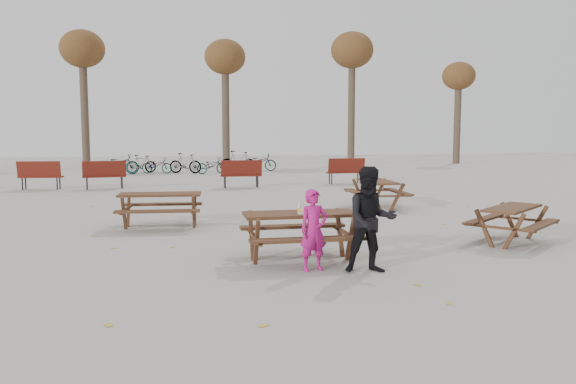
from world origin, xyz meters
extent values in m
plane|color=gray|center=(0.00, 0.00, 0.00)|extent=(80.00, 80.00, 0.00)
cube|color=#3B2615|center=(0.00, 0.00, 0.75)|extent=(1.80, 0.70, 0.05)
cube|color=#3B2615|center=(0.00, -0.60, 0.45)|extent=(1.80, 0.25, 0.05)
cube|color=#3B2615|center=(0.00, 0.60, 0.45)|extent=(1.80, 0.25, 0.05)
cylinder|color=#3B2615|center=(-0.75, -0.30, 0.36)|extent=(0.08, 0.08, 0.73)
cylinder|color=#3B2615|center=(-0.75, 0.30, 0.36)|extent=(0.08, 0.08, 0.73)
cylinder|color=#3B2615|center=(0.75, -0.30, 0.36)|extent=(0.08, 0.08, 0.73)
cylinder|color=#3B2615|center=(0.75, 0.30, 0.36)|extent=(0.08, 0.08, 0.73)
cube|color=white|center=(0.02, -0.16, 0.79)|extent=(0.18, 0.11, 0.03)
ellipsoid|color=tan|center=(0.02, -0.16, 0.83)|extent=(0.14, 0.06, 0.05)
cylinder|color=silver|center=(-0.04, -0.12, 0.85)|extent=(0.06, 0.06, 0.15)
cylinder|color=orange|center=(-0.04, -0.12, 0.83)|extent=(0.07, 0.07, 0.05)
cylinder|color=white|center=(-0.04, -0.12, 0.94)|extent=(0.03, 0.03, 0.02)
imported|color=#B31670|center=(0.05, -0.71, 0.61)|extent=(0.49, 0.38, 1.22)
imported|color=black|center=(0.84, -0.98, 0.78)|extent=(0.82, 0.68, 1.56)
imported|color=black|center=(-4.63, 19.63, 0.50)|extent=(1.99, 0.98, 1.00)
imported|color=black|center=(-3.63, 20.31, 0.46)|extent=(1.57, 0.94, 0.91)
imported|color=black|center=(-2.86, 19.88, 0.40)|extent=(1.62, 0.97, 0.81)
imported|color=black|center=(-1.47, 19.62, 0.50)|extent=(1.72, 1.06, 1.00)
imported|color=black|center=(-0.20, 19.14, 0.41)|extent=(1.65, 1.09, 0.82)
imported|color=black|center=(1.15, 19.44, 0.56)|extent=(1.93, 1.08, 1.12)
imported|color=black|center=(2.41, 20.60, 0.46)|extent=(1.87, 1.12, 0.93)
cylinder|color=#382B21|center=(-7.00, 25.50, 3.15)|extent=(0.44, 0.44, 6.30)
ellipsoid|color=brown|center=(-7.00, 25.50, 6.75)|extent=(2.52, 2.52, 2.14)
cylinder|color=#382B21|center=(1.00, 24.50, 2.97)|extent=(0.44, 0.44, 5.95)
ellipsoid|color=brown|center=(1.00, 24.50, 6.38)|extent=(2.38, 2.38, 2.02)
cylinder|color=#382B21|center=(9.00, 25.50, 3.32)|extent=(0.44, 0.44, 6.65)
ellipsoid|color=brown|center=(9.00, 25.50, 7.12)|extent=(2.66, 2.66, 2.26)
cylinder|color=#382B21|center=(16.00, 25.00, 2.62)|extent=(0.44, 0.44, 5.25)
ellipsoid|color=brown|center=(16.00, 25.00, 5.62)|extent=(2.10, 2.10, 1.79)
camera|label=1|loc=(-1.94, -8.67, 2.06)|focal=35.00mm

